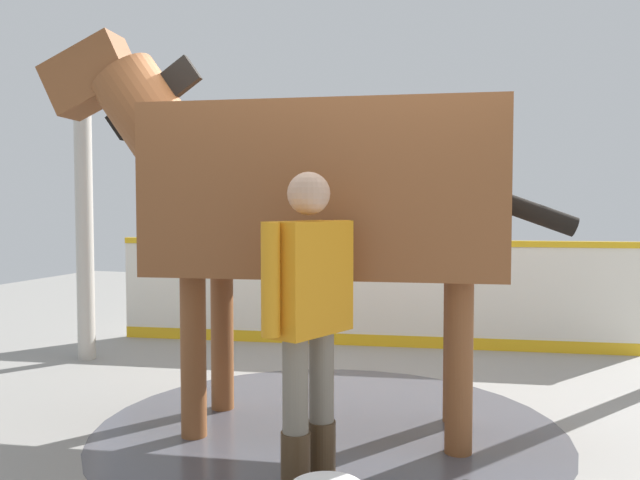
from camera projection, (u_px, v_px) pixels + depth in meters
ground_plane at (357, 418)px, 4.42m from camera, size 16.00×16.00×0.02m
wet_patch at (329, 428)px, 4.19m from camera, size 3.03×3.03×0.00m
barrier_wall at (367, 297)px, 6.66m from camera, size 0.72×5.27×1.10m
roof_post_near at (84, 213)px, 6.02m from camera, size 0.16×0.16×2.76m
horse at (312, 191)px, 4.12m from camera, size 1.28×3.46×2.59m
handler at (309, 309)px, 3.26m from camera, size 0.62×0.38×1.61m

